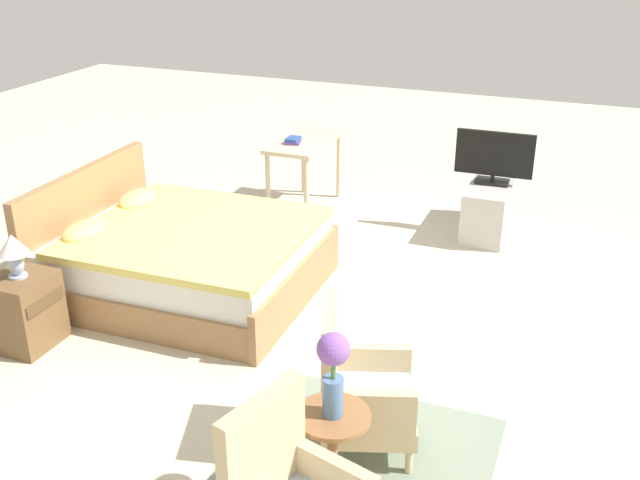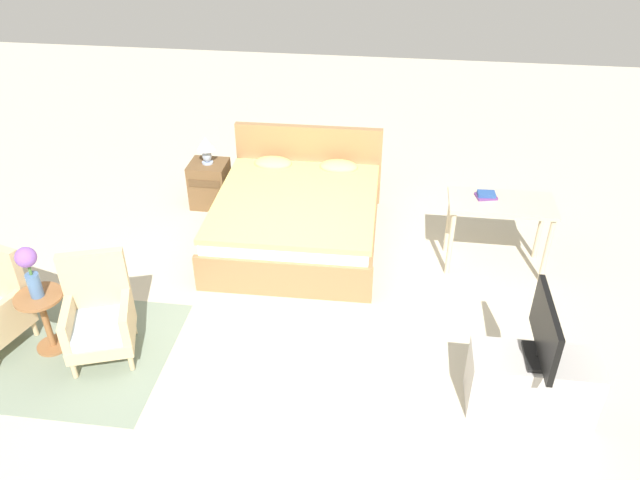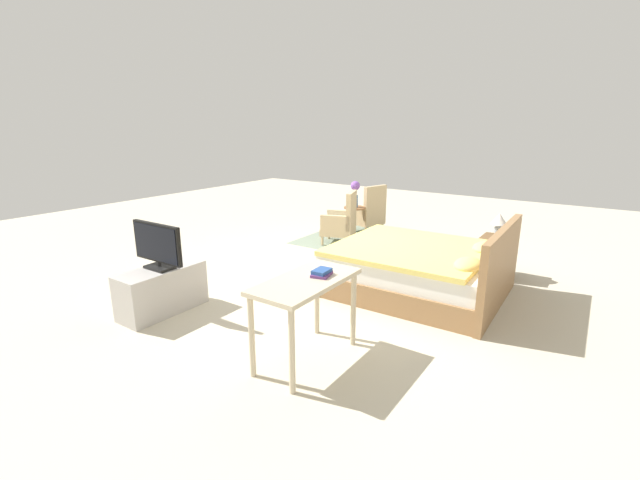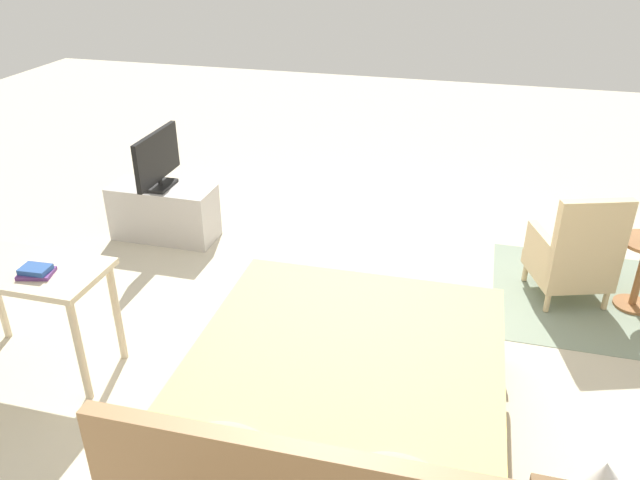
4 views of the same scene
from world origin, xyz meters
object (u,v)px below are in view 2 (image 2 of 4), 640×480
(tv_flatscreen, at_px, (545,332))
(vanity_desk, at_px, (500,212))
(tv_stand, at_px, (531,382))
(flower_vase, at_px, (29,267))
(book_stack, at_px, (486,195))
(armchair_by_window_right, at_px, (99,317))
(table_lamp, at_px, (206,146))
(side_table, at_px, (44,315))
(nightstand, at_px, (210,184))
(bed, at_px, (298,216))

(tv_flatscreen, height_order, vanity_desk, tv_flatscreen)
(tv_stand, relative_size, tv_flatscreen, 1.29)
(flower_vase, height_order, tv_flatscreen, flower_vase)
(book_stack, bearing_deg, armchair_by_window_right, -151.08)
(table_lamp, distance_m, book_stack, 3.22)
(armchair_by_window_right, height_order, side_table, armchair_by_window_right)
(armchair_by_window_right, bearing_deg, flower_vase, -177.70)
(armchair_by_window_right, height_order, flower_vase, flower_vase)
(flower_vase, xyz_separation_m, nightstand, (0.69, 2.65, -0.59))
(tv_flatscreen, bearing_deg, side_table, 178.00)
(table_lamp, bearing_deg, book_stack, -14.35)
(tv_flatscreen, bearing_deg, table_lamp, 140.31)
(flower_vase, height_order, vanity_desk, flower_vase)
(bed, bearing_deg, book_stack, -4.90)
(side_table, xyz_separation_m, tv_stand, (4.06, -0.14, -0.11))
(bed, distance_m, book_stack, 2.01)
(bed, height_order, book_stack, bed)
(armchair_by_window_right, distance_m, table_lamp, 2.67)
(bed, distance_m, tv_flatscreen, 3.11)
(bed, bearing_deg, vanity_desk, -6.23)
(armchair_by_window_right, height_order, tv_stand, armchair_by_window_right)
(side_table, height_order, book_stack, book_stack)
(bed, height_order, vanity_desk, bed)
(armchair_by_window_right, xyz_separation_m, tv_flatscreen, (3.57, -0.16, 0.39))
(armchair_by_window_right, distance_m, flower_vase, 0.69)
(nightstand, xyz_separation_m, tv_stand, (3.36, -2.79, -0.02))
(side_table, height_order, flower_vase, flower_vase)
(bed, height_order, armchair_by_window_right, bed)
(book_stack, bearing_deg, side_table, -154.06)
(tv_stand, bearing_deg, tv_flatscreen, 0.75)
(nightstand, bearing_deg, flower_vase, -104.66)
(table_lamp, bearing_deg, bed, -28.20)
(armchair_by_window_right, distance_m, vanity_desk, 3.91)
(table_lamp, xyz_separation_m, tv_flatscreen, (3.37, -2.79, 0.01))
(side_table, relative_size, vanity_desk, 0.55)
(tv_stand, height_order, vanity_desk, vanity_desk)
(table_lamp, xyz_separation_m, tv_stand, (3.36, -2.79, -0.51))
(nightstand, distance_m, tv_stand, 4.37)
(tv_flatscreen, bearing_deg, flower_vase, 178.00)
(side_table, bearing_deg, armchair_by_window_right, 2.30)
(tv_flatscreen, bearing_deg, book_stack, 97.09)
(table_lamp, bearing_deg, vanity_desk, -14.72)
(side_table, relative_size, table_lamp, 1.74)
(tv_stand, distance_m, vanity_desk, 1.98)
(tv_stand, bearing_deg, vanity_desk, 92.70)
(flower_vase, xyz_separation_m, tv_flatscreen, (4.06, -0.14, -0.09))
(side_table, height_order, table_lamp, table_lamp)
(armchair_by_window_right, xyz_separation_m, table_lamp, (0.20, 2.63, 0.38))
(flower_vase, xyz_separation_m, table_lamp, (0.69, 2.65, -0.10))
(table_lamp, xyz_separation_m, book_stack, (3.12, -0.80, 0.03))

